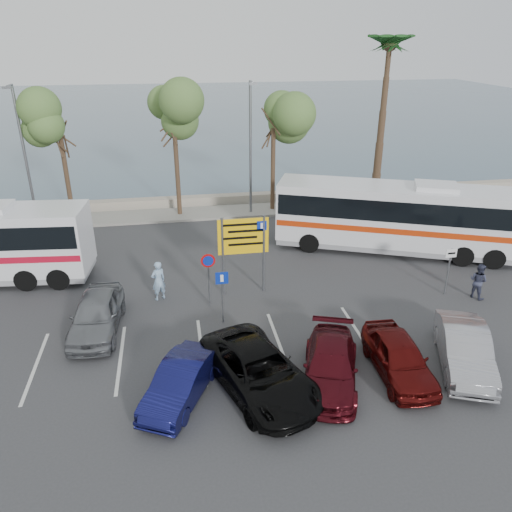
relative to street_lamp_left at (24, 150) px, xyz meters
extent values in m
plane|color=#343437|center=(10.00, -13.52, -4.60)|extent=(120.00, 120.00, 0.00)
cube|color=gray|center=(10.00, 0.48, -4.52)|extent=(44.00, 2.40, 0.15)
cube|color=gray|center=(10.00, 2.48, -4.30)|extent=(48.00, 0.80, 0.60)
plane|color=#475F71|center=(10.00, 46.48, -4.59)|extent=(140.00, 140.00, 0.00)
cylinder|color=#382619|center=(2.00, 0.48, -1.93)|extent=(0.28, 0.28, 5.04)
cylinder|color=#382619|center=(8.50, 0.48, -1.65)|extent=(0.28, 0.28, 5.60)
cylinder|color=#382619|center=(14.50, 0.48, -1.86)|extent=(0.28, 0.28, 5.18)
cylinder|color=#382619|center=(21.50, 0.48, 0.55)|extent=(0.48, 0.48, 10.00)
cylinder|color=slate|center=(0.00, 0.08, -0.45)|extent=(0.16, 0.16, 8.00)
cylinder|color=slate|center=(0.00, -0.37, 3.50)|extent=(0.12, 0.90, 0.12)
cube|color=slate|center=(0.00, -0.87, 3.45)|extent=(0.45, 0.25, 0.12)
cylinder|color=slate|center=(13.00, 0.08, -0.45)|extent=(0.16, 0.16, 8.00)
cylinder|color=slate|center=(13.00, -0.37, 3.50)|extent=(0.12, 0.90, 0.12)
cube|color=slate|center=(13.00, -0.87, 3.45)|extent=(0.45, 0.25, 0.12)
cylinder|color=slate|center=(10.10, -10.32, -2.80)|extent=(0.12, 0.12, 3.60)
cylinder|color=slate|center=(11.90, -10.32, -2.80)|extent=(0.12, 0.12, 3.60)
cube|color=yellow|center=(11.00, -10.32, -1.90)|extent=(2.20, 0.06, 1.60)
cube|color=#0C2699|center=(11.80, -10.36, -1.45)|extent=(0.42, 0.01, 0.42)
cylinder|color=slate|center=(9.40, -11.12, -3.50)|extent=(0.07, 0.07, 2.20)
cylinder|color=#B20C0C|center=(9.40, -11.15, -2.55)|extent=(0.60, 0.03, 0.60)
cylinder|color=slate|center=(9.80, -12.72, -3.50)|extent=(0.07, 0.07, 2.20)
cube|color=#0C2699|center=(9.80, -12.74, -2.60)|extent=(0.50, 0.03, 0.50)
cylinder|color=slate|center=(19.80, -12.02, -3.50)|extent=(0.07, 0.07, 2.20)
cube|color=white|center=(19.80, -12.04, -2.60)|extent=(0.50, 0.03, 0.40)
cube|color=silver|center=(19.46, -7.02, -2.55)|extent=(12.20, 7.06, 2.99)
cube|color=black|center=(19.46, -7.02, -2.02)|extent=(11.99, 7.00, 1.06)
cube|color=#BF300B|center=(19.46, -7.02, -3.03)|extent=(12.10, 7.04, 0.30)
cube|color=gray|center=(19.46, -7.02, -4.04)|extent=(12.08, 6.99, 0.56)
cube|color=silver|center=(19.46, -7.02, -0.94)|extent=(2.49, 2.27, 0.24)
imported|color=slate|center=(4.92, -12.50, -3.86)|extent=(2.03, 4.46, 1.48)
imported|color=#0E0F43|center=(8.00, -17.02, -3.98)|extent=(2.86, 3.97, 1.25)
imported|color=#450B12|center=(12.90, -17.02, -3.97)|extent=(3.07, 4.65, 1.25)
imported|color=#4E0C0B|center=(15.30, -17.02, -3.92)|extent=(1.74, 4.03, 1.35)
imported|color=black|center=(10.50, -17.02, -3.89)|extent=(3.91, 5.58, 1.41)
imported|color=#939398|center=(17.70, -17.02, -3.89)|extent=(2.95, 4.57, 1.42)
imported|color=#8DADCD|center=(7.28, -10.33, -3.70)|extent=(0.78, 0.69, 1.79)
imported|color=#363951|center=(21.00, -12.52, -3.80)|extent=(0.91, 0.97, 1.60)
camera|label=1|loc=(8.19, -29.93, 6.08)|focal=35.00mm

